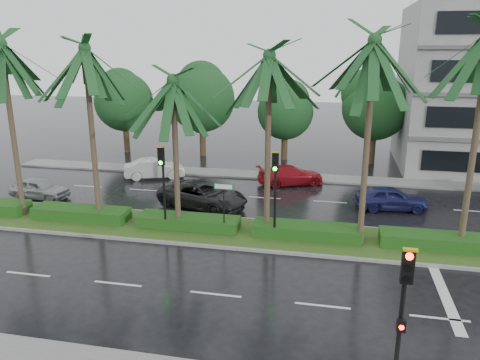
% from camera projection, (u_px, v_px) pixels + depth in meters
% --- Properties ---
extents(ground, '(120.00, 120.00, 0.00)m').
position_uv_depth(ground, '(242.00, 242.00, 22.43)').
color(ground, black).
rests_on(ground, ground).
extents(far_sidewalk, '(40.00, 2.00, 0.12)m').
position_uv_depth(far_sidewalk, '(275.00, 176.00, 33.70)').
color(far_sidewalk, slate).
rests_on(far_sidewalk, ground).
extents(median, '(36.00, 4.00, 0.15)m').
position_uv_depth(median, '(246.00, 233.00, 23.35)').
color(median, gray).
rests_on(median, ground).
extents(hedge, '(35.20, 1.40, 0.60)m').
position_uv_depth(hedge, '(246.00, 226.00, 23.24)').
color(hedge, '#1D4714').
rests_on(hedge, median).
extents(lane_markings, '(34.00, 13.06, 0.01)m').
position_uv_depth(lane_markings, '(305.00, 251.00, 21.43)').
color(lane_markings, silver).
rests_on(lane_markings, ground).
extents(palm_row, '(26.30, 4.20, 10.27)m').
position_uv_depth(palm_row, '(220.00, 65.00, 21.36)').
color(palm_row, '#48352A').
rests_on(palm_row, median).
extents(signal_near, '(0.34, 0.45, 4.36)m').
position_uv_depth(signal_near, '(401.00, 318.00, 11.72)').
color(signal_near, black).
rests_on(signal_near, near_sidewalk).
extents(signal_median_left, '(0.34, 0.42, 4.36)m').
position_uv_depth(signal_median_left, '(163.00, 176.00, 22.66)').
color(signal_median_left, black).
rests_on(signal_median_left, median).
extents(signal_median_right, '(0.34, 0.42, 4.36)m').
position_uv_depth(signal_median_right, '(275.00, 182.00, 21.59)').
color(signal_median_right, black).
rests_on(signal_median_right, median).
extents(street_sign, '(0.95, 0.09, 2.60)m').
position_uv_depth(street_sign, '(224.00, 196.00, 22.49)').
color(street_sign, black).
rests_on(street_sign, median).
extents(bg_trees, '(33.31, 5.56, 8.03)m').
position_uv_depth(bg_trees, '(292.00, 100.00, 37.53)').
color(bg_trees, '#3A2E1A').
rests_on(bg_trees, ground).
extents(car_silver, '(1.75, 3.82, 1.27)m').
position_uv_depth(car_silver, '(39.00, 188.00, 28.74)').
color(car_silver, '#999DA0').
rests_on(car_silver, ground).
extents(car_white, '(2.97, 4.43, 1.38)m').
position_uv_depth(car_white, '(154.00, 169.00, 33.21)').
color(car_white, '#B9B9B9').
rests_on(car_white, ground).
extents(car_darkgrey, '(4.05, 5.86, 1.49)m').
position_uv_depth(car_darkgrey, '(203.00, 195.00, 27.13)').
color(car_darkgrey, black).
rests_on(car_darkgrey, ground).
extents(car_red, '(3.47, 4.83, 1.30)m').
position_uv_depth(car_red, '(291.00, 175.00, 31.69)').
color(car_red, maroon).
rests_on(car_red, ground).
extents(car_blue, '(2.10, 4.21, 1.38)m').
position_uv_depth(car_blue, '(391.00, 198.00, 26.75)').
color(car_blue, navy).
rests_on(car_blue, ground).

